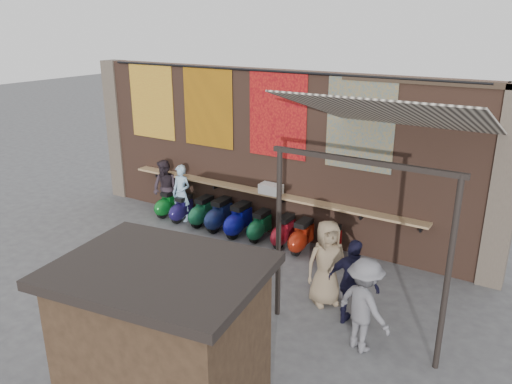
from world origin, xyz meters
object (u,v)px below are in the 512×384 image
shelf_box (271,189)px  scooter_stool_6 (284,231)px  scooter_stool_2 (203,212)px  market_stall (165,359)px  scooter_stool_3 (220,215)px  scooter_stool_0 (168,204)px  scooter_stool_1 (182,209)px  shopper_navy (353,283)px  diner_right (165,189)px  scooter_stool_4 (239,220)px  scooter_stool_5 (260,226)px  diner_left (181,193)px  shopper_grey (364,305)px  shopper_tan (327,263)px  scooter_stool_7 (302,237)px  scooter_stool_8 (330,243)px

shelf_box → scooter_stool_6: 1.06m
scooter_stool_2 → market_stall: bearing=-55.7°
scooter_stool_3 → scooter_stool_0: bearing=179.1°
shelf_box → scooter_stool_1: (-2.51, -0.34, -0.90)m
shelf_box → market_stall: market_stall is taller
shopper_navy → diner_right: bearing=-15.9°
scooter_stool_3 → market_stall: bearing=-59.6°
scooter_stool_1 → scooter_stool_4: scooter_stool_4 is taller
scooter_stool_5 → diner_right: bearing=-179.5°
scooter_stool_5 → diner_left: (-2.43, -0.02, 0.40)m
shopper_grey → market_stall: 3.35m
scooter_stool_4 → shopper_grey: size_ratio=0.53×
shopper_tan → shopper_navy: bearing=-79.4°
scooter_stool_1 → scooter_stool_4: size_ratio=0.84×
scooter_stool_7 → scooter_stool_1: bearing=179.9°
scooter_stool_2 → scooter_stool_6: 2.40m
scooter_stool_2 → scooter_stool_7: 2.91m
diner_left → scooter_stool_8: bearing=-0.7°
shopper_grey → market_stall: (-1.43, -3.01, 0.36)m
scooter_stool_3 → scooter_stool_6: 1.84m
diner_left → shopper_tan: (4.97, -1.78, 0.07)m
scooter_stool_8 → market_stall: 5.81m
scooter_stool_6 → scooter_stool_2: bearing=-179.8°
scooter_stool_0 → scooter_stool_5: 2.95m
shopper_grey → shopper_navy: bearing=-30.5°
diner_left → shopper_grey: size_ratio=0.95×
scooter_stool_3 → shopper_navy: 4.95m
market_stall → shopper_tan: bearing=76.8°
shelf_box → scooter_stool_6: shelf_box is taller
scooter_stool_5 → scooter_stool_7: scooter_stool_7 is taller
scooter_stool_2 → scooter_stool_4: (1.18, -0.06, 0.03)m
scooter_stool_8 → shopper_navy: (1.38, -2.18, 0.44)m
scooter_stool_1 → scooter_stool_2: size_ratio=0.92×
scooter_stool_6 → scooter_stool_7: bearing=-8.4°
scooter_stool_0 → shelf_box: bearing=5.0°
scooter_stool_6 → shopper_navy: 3.43m
scooter_stool_3 → scooter_stool_5: 1.19m
scooter_stool_2 → shopper_grey: (5.37, -2.76, 0.42)m
scooter_stool_0 → scooter_stool_3: (1.76, -0.03, 0.05)m
diner_right → scooter_stool_7: bearing=4.4°
scooter_stool_2 → shopper_grey: bearing=-27.2°
scooter_stool_8 → shopper_grey: 3.29m
scooter_stool_1 → diner_right: 0.75m
diner_right → shopper_grey: (6.60, -2.74, 0.01)m
scooter_stool_1 → scooter_stool_2: scooter_stool_2 is taller
market_stall → scooter_stool_6: bearing=96.8°
shopper_navy → shopper_grey: 0.68m
scooter_stool_2 → diner_left: size_ratio=0.51×
shelf_box → scooter_stool_6: size_ratio=0.72×
scooter_stool_3 → shopper_grey: shopper_grey is taller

